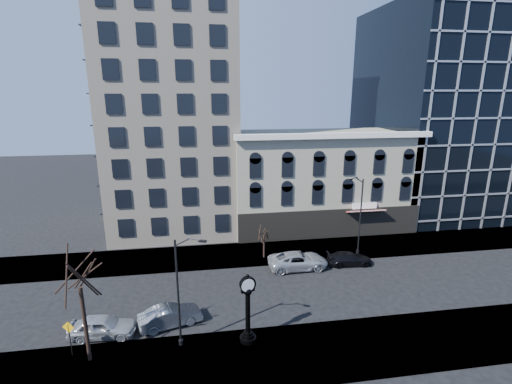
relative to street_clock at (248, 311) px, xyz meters
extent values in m
plane|color=black|center=(0.16, 6.29, -2.42)|extent=(160.00, 160.00, 0.00)
cube|color=gray|center=(0.16, 14.29, -2.36)|extent=(160.00, 6.00, 0.12)
cube|color=gray|center=(0.16, -1.71, -2.36)|extent=(160.00, 6.00, 0.12)
cube|color=beige|center=(-5.84, 25.29, 16.58)|extent=(15.00, 15.00, 38.00)
cube|color=gray|center=(12.16, 22.29, 3.58)|extent=(22.00, 10.00, 12.00)
cube|color=white|center=(12.16, 17.09, 9.78)|extent=(22.60, 0.80, 0.60)
cube|color=black|center=(12.16, 17.24, -0.62)|extent=(22.00, 0.30, 3.60)
cube|color=maroon|center=(16.16, 16.69, 0.98)|extent=(4.50, 1.18, 0.55)
cube|color=black|center=(32.16, 27.29, 11.58)|extent=(20.00, 20.00, 28.00)
cylinder|color=black|center=(0.00, 0.00, -2.14)|extent=(1.15, 1.15, 0.31)
cylinder|color=black|center=(0.00, 0.00, -1.88)|extent=(0.84, 0.84, 0.21)
cylinder|color=black|center=(0.00, 0.00, -1.69)|extent=(0.63, 0.63, 0.17)
cylinder|color=black|center=(0.00, 0.00, -0.10)|extent=(0.34, 0.34, 3.04)
sphere|color=black|center=(0.00, 0.00, 1.53)|extent=(0.59, 0.59, 0.59)
cube|color=black|center=(0.00, 0.00, 1.63)|extent=(0.97, 0.48, 0.26)
cylinder|color=black|center=(0.00, 0.00, 2.05)|extent=(1.14, 0.62, 1.09)
cylinder|color=white|center=(0.00, -0.18, 2.05)|extent=(0.89, 0.27, 0.92)
cylinder|color=white|center=(0.00, 0.18, 2.05)|extent=(0.89, 0.27, 0.92)
sphere|color=black|center=(0.00, 0.00, 2.68)|extent=(0.21, 0.21, 0.21)
cylinder|color=black|center=(-4.60, 0.29, 1.54)|extent=(0.14, 0.14, 7.69)
cylinder|color=black|center=(-4.60, 0.29, -2.12)|extent=(0.32, 0.32, 0.36)
cube|color=black|center=(-3.04, -0.39, 5.52)|extent=(0.53, 0.38, 0.13)
cylinder|color=black|center=(13.55, 12.51, 1.80)|extent=(0.15, 0.15, 8.20)
cylinder|color=black|center=(13.55, 12.51, -2.11)|extent=(0.34, 0.34, 0.38)
cube|color=black|center=(11.89, 11.80, 6.04)|extent=(0.56, 0.40, 0.13)
cylinder|color=black|center=(-10.37, -0.32, 0.30)|extent=(0.25, 0.25, 5.20)
cylinder|color=black|center=(3.44, 13.10, -1.05)|extent=(0.20, 0.20, 2.50)
cylinder|color=black|center=(-11.63, 0.29, -1.14)|extent=(0.06, 0.06, 2.32)
cube|color=yellow|center=(-11.63, 0.29, -0.19)|extent=(0.80, 0.27, 0.82)
imported|color=#A5A8AD|center=(-10.14, 2.22, -1.64)|extent=(4.73, 2.19, 1.57)
imported|color=#595B60|center=(-5.45, 2.81, -1.66)|extent=(4.88, 2.86, 1.52)
imported|color=#A5A8AD|center=(6.35, 10.32, -1.60)|extent=(5.92, 2.82, 1.63)
imported|color=black|center=(11.67, 10.31, -1.76)|extent=(4.62, 2.11, 1.31)
camera|label=1|loc=(-2.86, -22.04, 14.46)|focal=26.00mm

